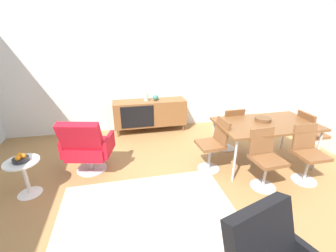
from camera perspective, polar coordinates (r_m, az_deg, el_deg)
ground_plane at (r=3.28m, az=2.44°, el=-16.99°), size 8.32×8.32×0.00m
wall_back at (r=5.14m, az=-4.84°, el=14.67°), size 6.80×0.12×2.80m
sideboard at (r=5.06m, az=-4.62°, el=3.37°), size 1.60×0.45×0.72m
vase_cobalt at (r=4.98m, az=-3.16°, el=7.22°), size 0.13×0.13×0.12m
vase_sculptural_dark at (r=4.95m, az=-5.57°, el=7.34°), size 0.09×0.09×0.24m
dining_table at (r=4.00m, az=23.63°, el=0.16°), size 1.60×0.90×0.74m
wooden_bowl_on_table at (r=4.04m, az=23.00°, el=1.57°), size 0.26×0.26×0.06m
dining_chair_front_right at (r=3.92m, az=31.91°, el=-5.55°), size 0.40×0.43×0.86m
dining_chair_near_window at (r=3.66m, az=11.58°, el=-4.24°), size 0.45×0.42×0.86m
dining_chair_front_left at (r=3.49m, az=23.42°, el=-7.19°), size 0.43×0.45×0.86m
dining_chair_far_end at (r=4.64m, az=32.19°, el=-1.58°), size 0.43×0.41×0.86m
dining_chair_back_left at (r=4.34m, az=15.29°, el=-0.27°), size 0.42×0.44×0.86m
lounge_chair_red at (r=3.73m, az=-19.91°, el=-4.76°), size 0.82×0.77×0.95m
side_table_round at (r=3.67m, az=-32.58°, el=-10.21°), size 0.44×0.44×0.52m
fruit_bowl at (r=3.56m, az=-33.35°, el=-6.93°), size 0.20×0.20×0.11m
area_rug at (r=2.95m, az=-4.86°, el=-22.43°), size 2.20×1.70×0.01m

